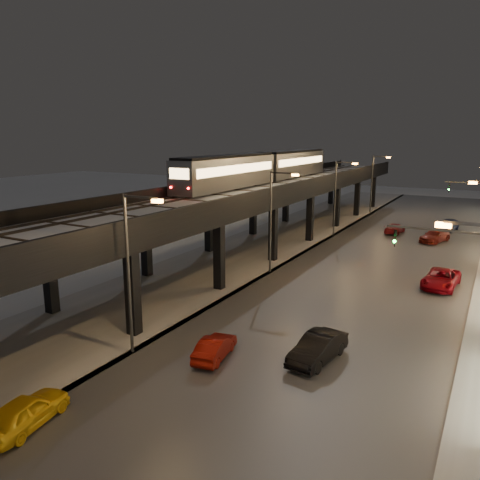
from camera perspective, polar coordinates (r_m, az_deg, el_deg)
The scene contains 19 objects.
road_surface at distance 43.03m, azimuth 15.93°, elevation -4.01°, with size 17.00×120.00×0.06m, color #46474D.
under_viaduct_pavement at distance 47.71m, azimuth -0.03°, elevation -1.89°, with size 11.00×120.00×0.06m, color #9FA1A8.
elevated_viaduct at distance 43.92m, azimuth -2.03°, elevation 4.28°, with size 9.00×100.00×6.30m.
viaduct_trackbed at distance 43.92m, azimuth -1.97°, elevation 5.29°, with size 8.40×100.00×0.32m.
viaduct_parapet_streetside at distance 41.83m, azimuth 3.20°, elevation 5.55°, with size 0.30×100.00×1.10m, color black.
viaduct_parapet_far at distance 46.26m, azimuth -6.59°, elevation 6.17°, with size 0.30×100.00×1.10m, color black.
streetlight_left_1 at distance 25.84m, azimuth -13.08°, elevation -2.87°, with size 2.57×0.28×9.00m.
streetlight_left_2 at distance 40.65m, azimuth 4.11°, elevation 3.03°, with size 2.57×0.28×9.00m.
streetlight_left_3 at distance 57.32m, azimuth 11.79°, elevation 5.60°, with size 2.57×0.28×9.00m.
streetlight_left_4 at distance 74.60m, azimuth 15.99°, elevation 6.96°, with size 2.57×0.28×9.00m.
traffic_light_rig_a at distance 28.37m, azimuth 26.78°, elevation -4.08°, with size 6.10×0.34×7.00m.
subway_train at distance 56.84m, azimuth 3.00°, elevation 8.90°, with size 2.85×34.45×3.40m.
car_taxi at distance 22.65m, azimuth -24.65°, elevation -18.59°, with size 1.62×4.02×1.37m, color yellow.
car_near_white at distance 26.29m, azimuth -3.08°, elevation -13.05°, with size 1.29×3.69×1.22m, color #710E06.
car_mid_dark at distance 61.34m, azimuth 18.34°, elevation 1.30°, with size 1.73×4.26×1.24m, color maroon.
car_onc_silver at distance 26.22m, azimuth 9.45°, elevation -12.98°, with size 1.56×4.47×1.47m, color black.
car_onc_dark at distance 40.90m, azimuth 23.29°, elevation -4.43°, with size 2.38×5.15×1.43m, color maroon.
car_onc_white at distance 57.96m, azimuth 22.67°, elevation 0.41°, with size 1.96×4.82×1.40m, color maroon.
car_onc_red at distance 65.48m, azimuth 24.05°, elevation 1.66°, with size 1.80×4.47×1.52m, color black.
Camera 1 is at (16.45, -5.35, 12.00)m, focal length 35.00 mm.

